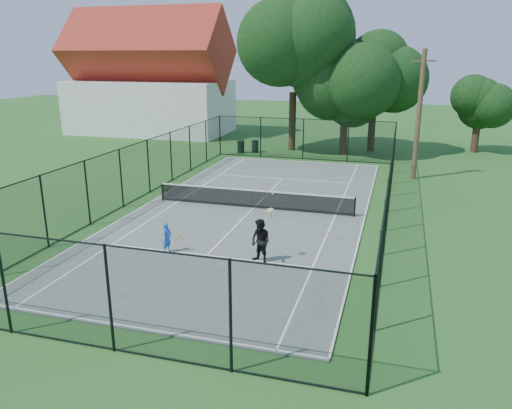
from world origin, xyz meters
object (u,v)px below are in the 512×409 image
(trash_bin_left, at_px, (241,147))
(utility_pole, at_px, (419,115))
(trash_bin_right, at_px, (255,146))
(player_black, at_px, (261,241))
(player_blue, at_px, (167,238))
(tennis_net, at_px, (253,198))

(trash_bin_left, bearing_deg, utility_pole, -21.61)
(trash_bin_right, distance_m, player_black, 21.99)
(utility_pole, bearing_deg, trash_bin_right, 154.97)
(player_black, bearing_deg, trash_bin_right, 106.71)
(player_black, bearing_deg, utility_pole, 70.04)
(player_blue, bearing_deg, tennis_net, 76.45)
(trash_bin_left, relative_size, player_black, 0.37)
(player_black, bearing_deg, tennis_net, 108.54)
(player_black, bearing_deg, player_blue, -179.54)
(tennis_net, xyz_separation_m, trash_bin_right, (-4.15, 14.58, -0.08))
(trash_bin_left, height_order, player_blue, player_blue)
(utility_pole, relative_size, player_blue, 6.47)
(player_blue, height_order, player_black, player_black)
(utility_pole, bearing_deg, tennis_net, -130.89)
(tennis_net, relative_size, trash_bin_right, 10.28)
(trash_bin_right, bearing_deg, utility_pole, -25.03)
(player_blue, bearing_deg, trash_bin_right, 96.98)
(tennis_net, xyz_separation_m, trash_bin_left, (-5.19, 14.14, -0.09))
(trash_bin_right, xyz_separation_m, player_blue, (2.58, -21.08, 0.17))
(tennis_net, relative_size, utility_pole, 1.29)
(utility_pole, relative_size, player_black, 3.00)
(player_blue, xyz_separation_m, player_black, (3.74, 0.03, 0.23))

